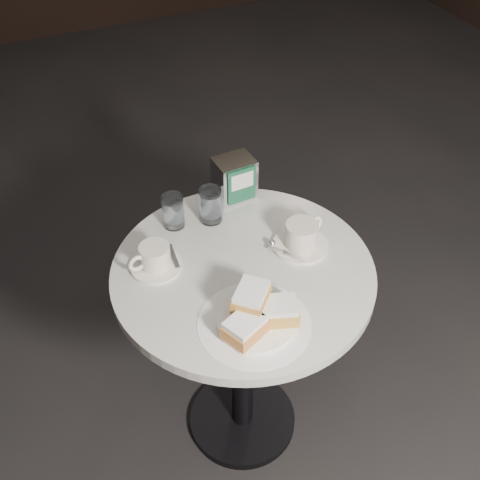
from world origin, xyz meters
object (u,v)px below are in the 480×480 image
cafe_table (243,318)px  coffee_cup_right (301,237)px  beignet_plate (258,315)px  water_glass_left (173,212)px  water_glass_right (211,205)px  napkin_dispenser (235,179)px  coffee_cup_left (155,259)px

cafe_table → coffee_cup_right: (0.18, 0.01, 0.23)m
beignet_plate → coffee_cup_right: size_ratio=1.08×
cafe_table → water_glass_left: water_glass_left is taller
water_glass_right → napkin_dispenser: bearing=34.1°
water_glass_left → water_glass_right: water_glass_right is taller
coffee_cup_left → coffee_cup_right: 0.40m
water_glass_right → napkin_dispenser: (0.11, 0.07, 0.01)m
coffee_cup_right → water_glass_right: water_glass_right is taller
coffee_cup_left → coffee_cup_right: bearing=-21.8°
beignet_plate → water_glass_left: 0.43m
water_glass_left → napkin_dispenser: size_ratio=0.76×
cafe_table → water_glass_left: 0.36m
cafe_table → coffee_cup_right: coffee_cup_right is taller
beignet_plate → water_glass_right: size_ratio=2.03×
napkin_dispenser → coffee_cup_right: bearing=-78.1°
coffee_cup_left → coffee_cup_right: coffee_cup_right is taller
water_glass_left → water_glass_right: size_ratio=0.94×
cafe_table → napkin_dispenser: bearing=70.6°
coffee_cup_left → water_glass_left: water_glass_left is taller
coffee_cup_left → water_glass_right: 0.24m
coffee_cup_left → water_glass_left: 0.18m
coffee_cup_left → coffee_cup_right: size_ratio=0.81×
cafe_table → coffee_cup_right: size_ratio=3.77×
cafe_table → water_glass_right: (-0.00, 0.22, 0.25)m
coffee_cup_left → water_glass_right: size_ratio=1.52×
beignet_plate → coffee_cup_right: beignet_plate is taller
water_glass_left → beignet_plate: bearing=-82.0°
water_glass_left → napkin_dispenser: 0.22m
coffee_cup_left → napkin_dispenser: napkin_dispenser is taller
beignet_plate → coffee_cup_left: size_ratio=1.34×
water_glass_left → napkin_dispenser: (0.21, 0.05, 0.02)m
cafe_table → coffee_cup_left: coffee_cup_left is taller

